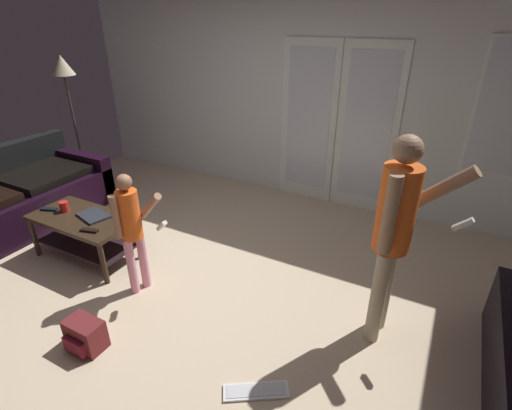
% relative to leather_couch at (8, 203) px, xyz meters
% --- Properties ---
extents(ground_plane, '(6.20, 4.86, 0.02)m').
position_rel_leather_couch_xyz_m(ground_plane, '(2.40, 0.05, -0.31)').
color(ground_plane, beige).
extents(wall_back_with_doors, '(6.20, 0.09, 2.63)m').
position_rel_leather_couch_xyz_m(wall_back_with_doors, '(2.51, 2.45, 0.98)').
color(wall_back_with_doors, silver).
rests_on(wall_back_with_doors, ground_plane).
extents(leather_couch, '(1.00, 2.18, 0.85)m').
position_rel_leather_couch_xyz_m(leather_couch, '(0.00, 0.00, 0.00)').
color(leather_couch, black).
rests_on(leather_couch, ground_plane).
extents(coffee_table, '(1.06, 0.54, 0.47)m').
position_rel_leather_couch_xyz_m(coffee_table, '(1.30, -0.01, 0.04)').
color(coffee_table, '#312316').
rests_on(coffee_table, ground_plane).
extents(person_adult, '(0.60, 0.44, 1.61)m').
position_rel_leather_couch_xyz_m(person_adult, '(4.16, 0.31, 0.66)').
color(person_adult, tan).
rests_on(person_adult, ground_plane).
extents(person_child, '(0.45, 0.30, 1.13)m').
position_rel_leather_couch_xyz_m(person_child, '(2.14, -0.16, 0.37)').
color(person_child, pink).
rests_on(person_child, ground_plane).
extents(floor_lamp, '(0.30, 0.30, 1.78)m').
position_rel_leather_couch_xyz_m(floor_lamp, '(-0.36, 1.35, 1.22)').
color(floor_lamp, '#393021').
rests_on(floor_lamp, ground_plane).
extents(backpack, '(0.29, 0.21, 0.24)m').
position_rel_leather_couch_xyz_m(backpack, '(2.26, -0.87, -0.18)').
color(backpack, maroon).
rests_on(backpack, ground_plane).
extents(loose_keyboard, '(0.44, 0.35, 0.02)m').
position_rel_leather_couch_xyz_m(loose_keyboard, '(3.57, -0.62, -0.29)').
color(loose_keyboard, white).
rests_on(loose_keyboard, ground_plane).
extents(laptop_closed, '(0.36, 0.30, 0.02)m').
position_rel_leather_couch_xyz_m(laptop_closed, '(1.40, 0.04, 0.18)').
color(laptop_closed, '#2A2D35').
rests_on(laptop_closed, coffee_table).
extents(cup_near_edge, '(0.09, 0.09, 0.10)m').
position_rel_leather_couch_xyz_m(cup_near_edge, '(1.05, -0.01, 0.22)').
color(cup_near_edge, red).
rests_on(cup_near_edge, coffee_table).
extents(tv_remote_black, '(0.18, 0.09, 0.02)m').
position_rel_leather_couch_xyz_m(tv_remote_black, '(1.60, -0.18, 0.17)').
color(tv_remote_black, black).
rests_on(tv_remote_black, coffee_table).
extents(dvd_remote_slim, '(0.18, 0.11, 0.02)m').
position_rel_leather_couch_xyz_m(dvd_remote_slim, '(0.89, -0.07, 0.17)').
color(dvd_remote_slim, black).
rests_on(dvd_remote_slim, coffee_table).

